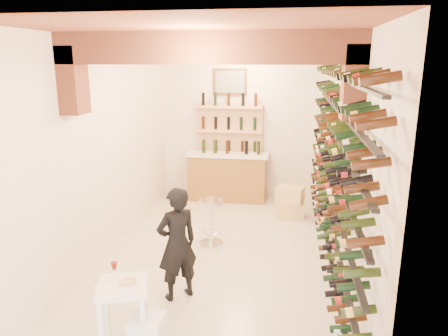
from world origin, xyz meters
name	(u,v)px	position (x,y,z in m)	size (l,w,h in m)	color
ground	(221,255)	(0.00, 0.00, 0.00)	(6.00, 6.00, 0.00)	beige
room_shell	(217,109)	(0.00, -0.26, 2.25)	(3.52, 6.02, 3.21)	white
wine_rack	(330,160)	(1.53, 0.00, 1.55)	(0.32, 5.70, 2.56)	black
back_counter	(227,175)	(-0.30, 2.65, 0.53)	(1.70, 0.62, 1.29)	olive
back_shelving	(229,143)	(-0.30, 2.89, 1.17)	(1.40, 0.31, 2.73)	#DDAA7C
tasting_table	(123,296)	(-0.63, -2.22, 0.59)	(0.62, 0.62, 0.87)	white
white_stool	(148,335)	(-0.37, -2.28, 0.20)	(0.32, 0.32, 0.40)	white
person	(177,244)	(-0.34, -1.22, 0.72)	(0.53, 0.34, 1.44)	black
chrome_barstool	(211,219)	(-0.22, 0.36, 0.44)	(0.39, 0.39, 0.76)	silver
crate_lower	(289,209)	(1.02, 1.78, 0.16)	(0.52, 0.36, 0.31)	#E6C27E
crate_upper	(290,194)	(1.02, 1.78, 0.45)	(0.48, 0.33, 0.28)	#E6C27E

